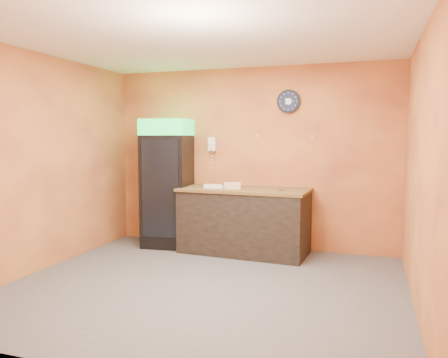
% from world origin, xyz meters
% --- Properties ---
extents(floor, '(4.50, 4.50, 0.00)m').
position_xyz_m(floor, '(0.00, 0.00, 0.00)').
color(floor, '#47474C').
rests_on(floor, ground).
extents(back_wall, '(4.50, 0.02, 2.80)m').
position_xyz_m(back_wall, '(0.00, 2.00, 1.40)').
color(back_wall, '#E1903F').
rests_on(back_wall, floor).
extents(left_wall, '(0.02, 4.00, 2.80)m').
position_xyz_m(left_wall, '(-2.25, 0.00, 1.40)').
color(left_wall, '#E1903F').
rests_on(left_wall, floor).
extents(right_wall, '(0.02, 4.00, 2.80)m').
position_xyz_m(right_wall, '(2.25, 0.00, 1.40)').
color(right_wall, '#E1903F').
rests_on(right_wall, floor).
extents(ceiling, '(4.50, 4.00, 0.02)m').
position_xyz_m(ceiling, '(0.00, 0.00, 2.80)').
color(ceiling, white).
rests_on(ceiling, back_wall).
extents(beverage_cooler, '(0.78, 0.79, 2.01)m').
position_xyz_m(beverage_cooler, '(-1.27, 1.61, 0.98)').
color(beverage_cooler, black).
rests_on(beverage_cooler, floor).
extents(prep_counter, '(1.90, 0.93, 0.93)m').
position_xyz_m(prep_counter, '(0.02, 1.59, 0.46)').
color(prep_counter, black).
rests_on(prep_counter, floor).
extents(wall_clock, '(0.35, 0.06, 0.35)m').
position_xyz_m(wall_clock, '(0.59, 1.97, 2.26)').
color(wall_clock, black).
rests_on(wall_clock, back_wall).
extents(wall_phone, '(0.12, 0.10, 0.22)m').
position_xyz_m(wall_phone, '(-0.63, 1.95, 1.62)').
color(wall_phone, white).
rests_on(wall_phone, back_wall).
extents(butcher_paper, '(1.94, 0.95, 0.04)m').
position_xyz_m(butcher_paper, '(0.02, 1.59, 0.95)').
color(butcher_paper, brown).
rests_on(butcher_paper, prep_counter).
extents(sub_roll_stack, '(0.25, 0.17, 0.10)m').
position_xyz_m(sub_roll_stack, '(-0.12, 1.45, 1.02)').
color(sub_roll_stack, '#F7E1C0').
rests_on(sub_roll_stack, butcher_paper).
extents(wrapped_sandwich_left, '(0.28, 0.11, 0.04)m').
position_xyz_m(wrapped_sandwich_left, '(-0.41, 1.46, 0.99)').
color(wrapped_sandwich_left, silver).
rests_on(wrapped_sandwich_left, butcher_paper).
extents(wrapped_sandwich_mid, '(0.30, 0.13, 0.04)m').
position_xyz_m(wrapped_sandwich_mid, '(-0.41, 1.46, 0.99)').
color(wrapped_sandwich_mid, silver).
rests_on(wrapped_sandwich_mid, butcher_paper).
extents(wrapped_sandwich_right, '(0.29, 0.18, 0.04)m').
position_xyz_m(wrapped_sandwich_right, '(-0.50, 1.63, 0.99)').
color(wrapped_sandwich_right, silver).
rests_on(wrapped_sandwich_right, butcher_paper).
extents(kitchen_tool, '(0.06, 0.06, 0.06)m').
position_xyz_m(kitchen_tool, '(-0.29, 1.70, 1.00)').
color(kitchen_tool, silver).
rests_on(kitchen_tool, butcher_paper).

